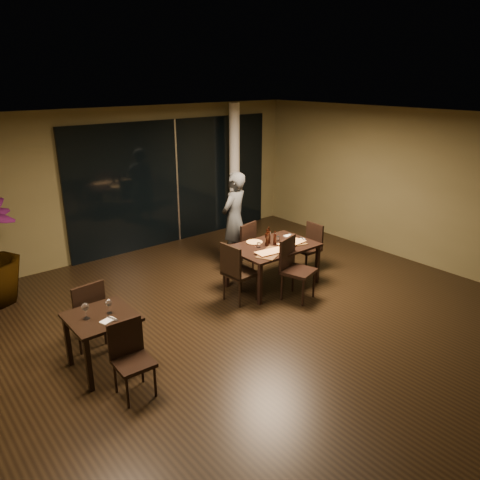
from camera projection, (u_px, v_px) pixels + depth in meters
name	position (u px, v px, depth m)	size (l,w,h in m)	color
ground	(260.00, 318.00, 7.29)	(8.00, 8.00, 0.00)	black
wall_back	(133.00, 180.00, 9.75)	(8.00, 0.10, 3.00)	brown
wall_right	(415.00, 187.00, 9.19)	(0.10, 8.00, 3.00)	brown
ceiling	(263.00, 119.00, 6.28)	(8.00, 8.00, 0.04)	white
window_panel	(176.00, 182.00, 10.32)	(5.00, 0.06, 2.70)	black
column	(234.00, 169.00, 10.88)	(0.24, 0.24, 3.00)	silver
main_table	(273.00, 249.00, 8.24)	(1.50, 1.00, 0.75)	black
side_table	(102.00, 325.00, 5.87)	(0.80, 0.80, 0.75)	black
chair_main_far	(243.00, 244.00, 8.84)	(0.55, 0.55, 0.99)	black
chair_main_near	(294.00, 265.00, 7.79)	(0.61, 0.61, 1.05)	black
chair_main_left	(236.00, 270.00, 7.64)	(0.50, 0.50, 1.02)	black
chair_main_right	(310.00, 245.00, 8.95)	(0.44, 0.44, 0.91)	black
chair_side_far	(86.00, 311.00, 6.36)	(0.50, 0.50, 0.98)	black
chair_side_near	(130.00, 354.00, 5.45)	(0.44, 0.44, 0.91)	black
diner	(234.00, 219.00, 9.12)	(0.63, 0.42, 1.85)	#2D3032
pizza_board_left	(271.00, 253.00, 7.85)	(0.61, 0.31, 0.01)	#402814
pizza_board_right	(292.00, 244.00, 8.26)	(0.52, 0.26, 0.01)	#493017
oblong_pizza_left	(271.00, 252.00, 7.84)	(0.49, 0.23, 0.02)	maroon
oblong_pizza_right	(292.00, 243.00, 8.26)	(0.50, 0.24, 0.02)	maroon
round_pizza	(254.00, 242.00, 8.35)	(0.28, 0.28, 0.01)	red
bottle_a	(267.00, 237.00, 8.16)	(0.07, 0.07, 0.30)	black
bottle_b	(275.00, 238.00, 8.21)	(0.06, 0.06, 0.25)	black
bottle_c	(269.00, 235.00, 8.28)	(0.07, 0.07, 0.30)	black
tumbler_left	(259.00, 245.00, 8.12)	(0.07, 0.07, 0.08)	white
tumbler_right	(278.00, 239.00, 8.43)	(0.07, 0.07, 0.09)	white
napkin_near	(300.00, 240.00, 8.48)	(0.18, 0.10, 0.01)	silver
napkin_far	(289.00, 236.00, 8.69)	(0.18, 0.10, 0.01)	white
wine_glass_a	(86.00, 311.00, 5.72)	(0.09, 0.09, 0.20)	white
wine_glass_b	(109.00, 307.00, 5.86)	(0.08, 0.08, 0.18)	white
side_napkin	(108.00, 321.00, 5.69)	(0.18, 0.11, 0.01)	silver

